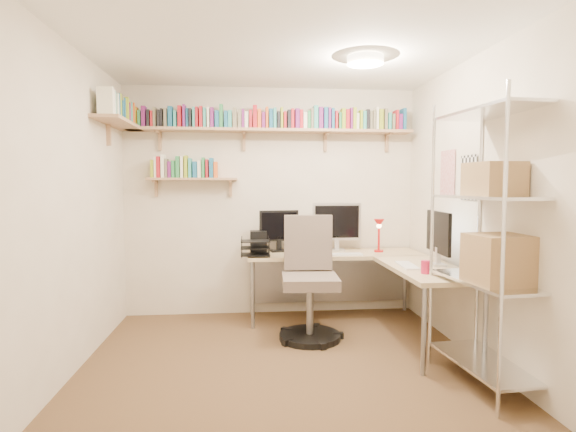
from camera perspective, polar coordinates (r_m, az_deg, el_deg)
The scene contains 6 objects.
ground at distance 3.79m, azimuth -0.65°, elevation -18.32°, with size 3.20×3.20×0.00m, color #4E3921.
room_shell at distance 3.51m, azimuth -0.59°, elevation 5.78°, with size 3.24×3.04×2.52m.
wall_shelves at distance 4.82m, azimuth -6.91°, elevation 11.02°, with size 3.12×1.09×0.80m.
corner_desk at distance 4.61m, azimuth 7.02°, elevation -5.16°, with size 1.91×1.82×1.24m.
office_chair at distance 4.27m, azimuth 2.73°, elevation -8.96°, with size 0.60×0.61×1.15m.
wire_rack at distance 3.42m, azimuth 24.77°, elevation -2.17°, with size 0.51×0.92×2.05m.
Camera 1 is at (-0.29, -3.49, 1.44)m, focal length 28.00 mm.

